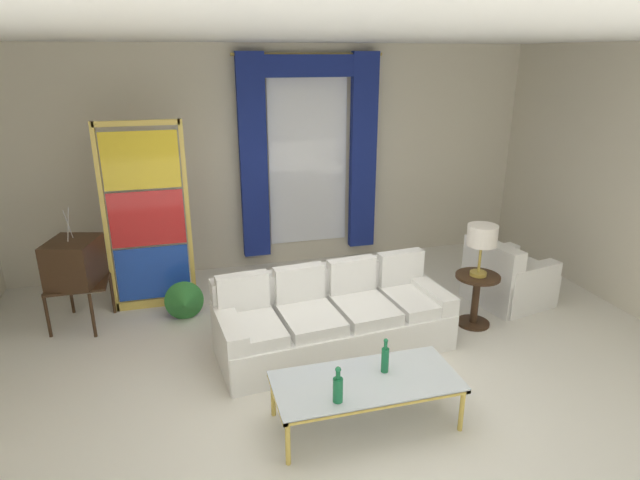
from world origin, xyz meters
name	(u,v)px	position (x,y,z in m)	size (l,w,h in m)	color
ground_plane	(343,375)	(0.00, 0.00, 0.00)	(16.00, 16.00, 0.00)	silver
wall_rear	(277,159)	(0.00, 3.06, 1.50)	(8.00, 0.12, 3.00)	beige
wall_right	(639,182)	(3.66, 0.60, 1.50)	(0.12, 7.00, 3.00)	beige
ceiling_slab	(321,36)	(0.00, 0.80, 3.02)	(8.00, 7.60, 0.04)	white
curtained_window	(309,142)	(0.42, 2.89, 1.74)	(2.00, 0.17, 2.70)	white
couch_white_long	(332,319)	(0.05, 0.57, 0.31)	(2.41, 1.13, 0.86)	white
coffee_table	(366,383)	(-0.04, -0.69, 0.38)	(1.49, 0.66, 0.41)	silver
bottle_blue_decanter	(385,358)	(0.15, -0.61, 0.53)	(0.06, 0.06, 0.30)	#196B3D
bottle_crystal_tall	(338,388)	(-0.34, -0.89, 0.53)	(0.08, 0.08, 0.30)	#196B3D
vintage_tv	(74,264)	(-2.50, 1.73, 0.73)	(0.65, 0.70, 1.35)	#382314
armchair_white	(506,280)	(2.37, 0.98, 0.29)	(0.96, 0.95, 0.80)	white
stained_glass_divider	(148,222)	(-1.72, 1.98, 1.06)	(0.95, 0.05, 2.20)	gold
peacock_figurine	(184,303)	(-1.40, 1.51, 0.22)	(0.44, 0.60, 0.50)	beige
round_side_table	(476,295)	(1.71, 0.58, 0.36)	(0.48, 0.48, 0.59)	#382314
table_lamp_brass	(482,238)	(1.71, 0.58, 1.03)	(0.32, 0.32, 0.57)	#B29338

